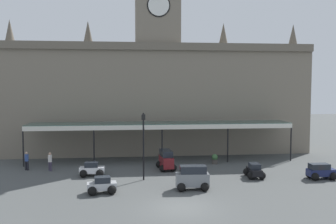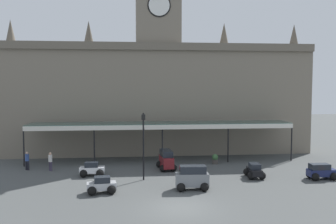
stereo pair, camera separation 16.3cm
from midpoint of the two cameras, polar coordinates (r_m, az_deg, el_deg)
The scene contains 13 objects.
ground_plane at distance 23.67m, azimuth 2.04°, elevation -14.60°, with size 140.00×140.00×0.00m, color #474A4A.
station_building at distance 41.75m, azimuth -1.49°, elevation 3.06°, with size 33.81×5.81×19.40m.
entrance_canopy at distance 36.84m, azimuth -0.91°, elevation -1.90°, with size 26.22×3.26×3.86m.
car_black_sedan at distance 31.58m, azimuth 13.38°, elevation -8.96°, with size 1.60×2.10×1.19m.
car_white_sedan at distance 31.93m, azimuth -11.52°, elevation -8.79°, with size 2.06×1.54×1.19m.
car_navy_estate at distance 32.70m, azimuth 22.77°, elevation -8.61°, with size 2.26×1.55×1.27m.
car_grey_van at distance 27.30m, azimuth 3.95°, elevation -10.29°, with size 2.44×1.67×1.77m.
car_maroon_van at distance 33.51m, azimuth -0.12°, elevation -7.55°, with size 1.77×2.49×1.77m.
car_silver_sedan at distance 26.88m, azimuth -10.07°, elevation -11.24°, with size 2.14×1.67×1.19m.
pedestrian_beside_cars at distance 34.58m, azimuth -17.63°, elevation -7.21°, with size 0.34×0.34×1.67m.
pedestrian_crossing_forecourt at distance 35.61m, azimuth -20.86°, elevation -6.96°, with size 0.36×0.34×1.67m.
victorian_lamppost at distance 29.54m, azimuth -3.67°, elevation -4.15°, with size 0.30×0.30×5.44m.
planter_forecourt_centre at distance 36.19m, azimuth 7.42°, elevation -7.22°, with size 0.60×0.60×0.96m.
Camera 2 is at (-2.92, -22.22, 7.62)m, focal length 39.35 mm.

